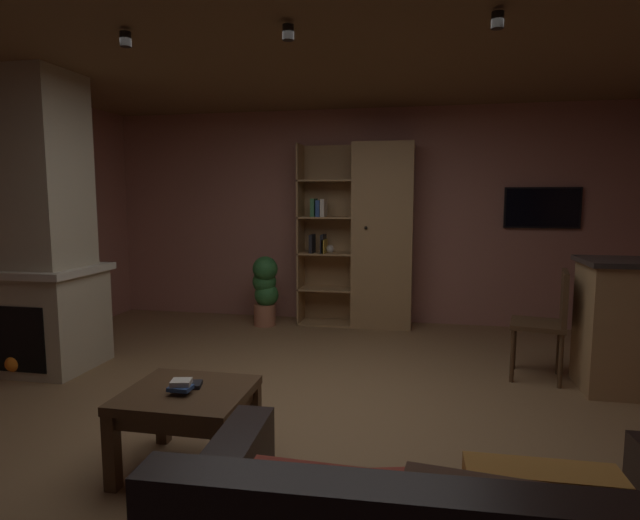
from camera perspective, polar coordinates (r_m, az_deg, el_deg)
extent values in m
cube|color=olive|center=(3.73, -1.24, -17.13)|extent=(6.23, 5.85, 0.02)
cube|color=#AD7060|center=(6.33, 4.48, 4.81)|extent=(6.35, 0.06, 2.57)
cube|color=brown|center=(3.57, -1.36, 24.25)|extent=(6.23, 5.85, 0.02)
cube|color=white|center=(6.35, 1.79, 3.69)|extent=(0.59, 0.01, 0.83)
cube|color=#BCAD8E|center=(5.24, -28.40, -5.89)|extent=(0.92, 0.73, 0.85)
cube|color=#BCAD8E|center=(5.13, -29.22, 8.24)|extent=(0.78, 0.62, 1.72)
cube|color=beige|center=(5.17, -28.69, -0.96)|extent=(1.00, 0.81, 0.06)
cube|color=black|center=(5.01, -30.79, -7.42)|extent=(0.64, 0.08, 0.55)
sphere|color=orange|center=(5.06, -30.72, -9.81)|extent=(0.14, 0.14, 0.14)
cube|color=#A87F51|center=(6.04, 6.93, 2.63)|extent=(0.69, 0.38, 2.13)
cube|color=#A87F51|center=(6.30, 0.98, 2.86)|extent=(0.64, 0.02, 2.13)
cube|color=#A87F51|center=(6.19, -2.15, 2.78)|extent=(0.02, 0.38, 2.13)
sphere|color=black|center=(5.84, 5.10, 3.57)|extent=(0.04, 0.04, 0.04)
cube|color=#A87F51|center=(6.29, 0.67, -6.91)|extent=(0.64, 0.38, 0.02)
cube|color=#A87F51|center=(6.20, 0.67, -3.17)|extent=(0.64, 0.38, 0.02)
cube|color=#A87F51|center=(6.14, 0.68, 0.76)|extent=(0.64, 0.38, 0.02)
cube|color=#A87F51|center=(6.11, 0.69, 4.74)|extent=(0.64, 0.38, 0.02)
cube|color=#A87F51|center=(6.11, 0.69, 8.74)|extent=(0.64, 0.38, 0.02)
cube|color=black|center=(6.08, 0.36, 1.81)|extent=(0.04, 0.23, 0.22)
cube|color=gold|center=(6.08, 0.48, 1.54)|extent=(0.03, 0.23, 0.16)
cube|color=#387247|center=(6.08, -0.68, 5.81)|extent=(0.05, 0.23, 0.21)
cube|color=black|center=(6.11, -0.86, 1.83)|extent=(0.04, 0.23, 0.21)
cube|color=#2D4C8C|center=(6.07, -0.09, 5.72)|extent=(0.05, 0.23, 0.19)
cube|color=beige|center=(6.06, 0.42, 5.78)|extent=(0.05, 0.23, 0.20)
sphere|color=beige|center=(6.13, 1.12, 1.21)|extent=(0.10, 0.10, 0.10)
cube|color=#4C331E|center=(3.02, -14.49, -14.18)|extent=(0.67, 0.62, 0.05)
cube|color=#4C331E|center=(3.05, -14.45, -15.32)|extent=(0.60, 0.56, 0.08)
cube|color=#4C331E|center=(3.04, -22.02, -19.09)|extent=(0.07, 0.07, 0.41)
cube|color=#4C331E|center=(2.78, -10.99, -21.21)|extent=(0.07, 0.07, 0.41)
cube|color=#4C331E|center=(3.46, -16.98, -15.61)|extent=(0.07, 0.07, 0.41)
cube|color=#4C331E|center=(3.23, -7.26, -16.95)|extent=(0.07, 0.07, 0.41)
cube|color=black|center=(3.05, -13.95, -13.24)|extent=(0.12, 0.13, 0.02)
cube|color=#2D4C8C|center=(2.95, -15.18, -13.51)|extent=(0.12, 0.09, 0.02)
cube|color=beige|center=(2.96, -15.10, -12.94)|extent=(0.12, 0.11, 0.03)
cube|color=#4C331E|center=(4.69, 22.91, -6.59)|extent=(0.50, 0.50, 0.04)
cube|color=#4C331E|center=(4.65, 25.39, -3.81)|extent=(0.12, 0.40, 0.44)
cylinder|color=#4C331E|center=(4.92, 20.66, -8.63)|extent=(0.04, 0.04, 0.46)
cylinder|color=#4C331E|center=(4.58, 20.50, -9.79)|extent=(0.04, 0.04, 0.46)
cylinder|color=#4C331E|center=(4.93, 24.90, -8.81)|extent=(0.04, 0.04, 0.46)
cylinder|color=#4C331E|center=(4.58, 25.07, -9.99)|extent=(0.04, 0.04, 0.46)
cylinder|color=#B77051|center=(6.20, -6.12, -6.03)|extent=(0.26, 0.26, 0.25)
sphere|color=#2D6B33|center=(6.16, -5.93, -3.83)|extent=(0.29, 0.29, 0.29)
sphere|color=#2D6B33|center=(6.14, -6.17, -2.39)|extent=(0.28, 0.28, 0.28)
sphere|color=#2D6B33|center=(6.06, -6.09, -0.97)|extent=(0.29, 0.29, 0.29)
cube|color=black|center=(6.37, 23.34, 5.33)|extent=(0.82, 0.05, 0.46)
cube|color=black|center=(6.34, 23.39, 5.32)|extent=(0.78, 0.01, 0.42)
cylinder|color=black|center=(3.71, -20.70, 21.86)|extent=(0.07, 0.07, 0.09)
cylinder|color=black|center=(3.39, -3.54, 23.81)|extent=(0.07, 0.07, 0.09)
cylinder|color=black|center=(3.33, 19.04, 23.76)|extent=(0.07, 0.07, 0.09)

